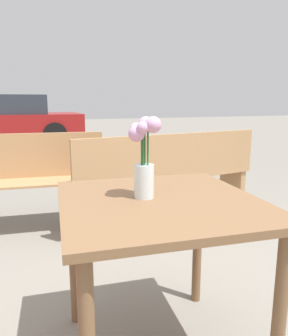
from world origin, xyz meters
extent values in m
cube|color=brown|center=(0.00, 0.00, 0.72)|extent=(0.87, 0.88, 0.03)
cylinder|color=brown|center=(0.31, -0.38, 0.35)|extent=(0.05, 0.05, 0.71)
cylinder|color=brown|center=(-0.31, 0.38, 0.35)|extent=(0.05, 0.05, 0.71)
cylinder|color=brown|center=(0.37, 0.32, 0.35)|extent=(0.05, 0.05, 0.71)
cylinder|color=silver|center=(-0.05, 0.04, 0.81)|extent=(0.08, 0.08, 0.14)
cylinder|color=silver|center=(-0.05, 0.04, 0.78)|extent=(0.07, 0.07, 0.08)
cylinder|color=#337038|center=(-0.04, 0.04, 0.88)|extent=(0.01, 0.01, 0.27)
sphere|color=#CC99C6|center=(-0.01, 0.05, 1.04)|extent=(0.07, 0.07, 0.07)
cylinder|color=#337038|center=(-0.04, 0.06, 0.88)|extent=(0.01, 0.01, 0.27)
sphere|color=#CC99C6|center=(-0.03, 0.08, 1.04)|extent=(0.06, 0.06, 0.06)
cylinder|color=#337038|center=(-0.06, 0.06, 0.87)|extent=(0.01, 0.01, 0.24)
sphere|color=#CC99C6|center=(-0.07, 0.08, 1.01)|extent=(0.07, 0.07, 0.07)
cylinder|color=#337038|center=(-0.06, 0.04, 0.87)|extent=(0.01, 0.01, 0.26)
sphere|color=#CC99C6|center=(-0.08, 0.05, 1.02)|extent=(0.05, 0.05, 0.05)
cylinder|color=#337038|center=(-0.06, 0.04, 0.87)|extent=(0.01, 0.01, 0.24)
sphere|color=#CC99C6|center=(-0.09, 0.03, 1.00)|extent=(0.07, 0.07, 0.07)
cylinder|color=#337038|center=(-0.06, 0.03, 0.88)|extent=(0.01, 0.01, 0.27)
sphere|color=#CC99C6|center=(-0.07, 0.01, 1.03)|extent=(0.05, 0.05, 0.05)
cylinder|color=#337038|center=(-0.04, 0.02, 0.88)|extent=(0.01, 0.01, 0.27)
sphere|color=#CC99C6|center=(-0.03, 0.00, 1.04)|extent=(0.06, 0.06, 0.06)
cube|color=tan|center=(-0.56, 1.75, 0.44)|extent=(1.51, 0.51, 0.02)
cube|color=tan|center=(-0.55, 1.91, 0.65)|extent=(1.48, 0.19, 0.40)
cube|color=tan|center=(0.12, 1.68, 0.21)|extent=(0.09, 0.33, 0.43)
cube|color=tan|center=(0.71, 1.57, 0.44)|extent=(1.87, 0.60, 0.02)
cube|color=tan|center=(0.73, 1.41, 0.65)|extent=(1.83, 0.28, 0.40)
cube|color=tan|center=(-0.14, 1.45, 0.21)|extent=(0.10, 0.33, 0.43)
cube|color=tan|center=(1.56, 1.68, 0.21)|extent=(0.10, 0.33, 0.43)
cube|color=maroon|center=(-0.95, 8.45, 0.47)|extent=(4.11, 1.99, 0.66)
cube|color=#2D333D|center=(-0.95, 8.45, 1.05)|extent=(2.28, 1.79, 0.50)
cylinder|color=black|center=(0.33, 9.31, 0.30)|extent=(0.60, 0.20, 0.60)
cylinder|color=black|center=(0.29, 7.52, 0.30)|extent=(0.60, 0.20, 0.60)
camera|label=1|loc=(-0.51, -1.18, 1.13)|focal=35.00mm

